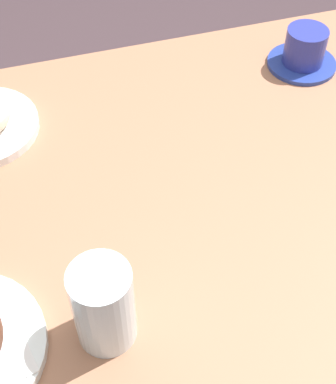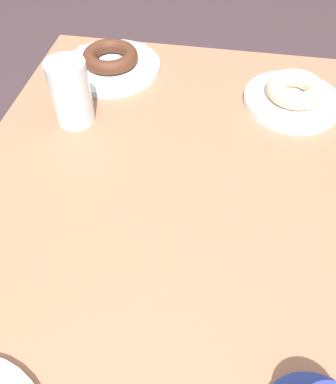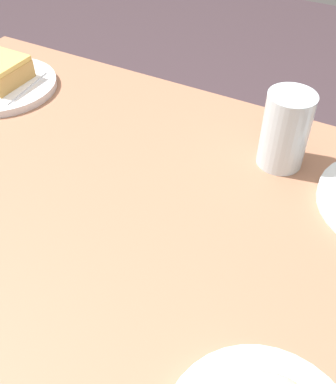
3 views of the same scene
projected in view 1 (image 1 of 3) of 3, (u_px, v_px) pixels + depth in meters
ground_plane at (193, 368)px, 1.43m from camera, size 6.00×6.00×0.00m
table at (207, 206)px, 0.94m from camera, size 1.05×0.73×0.73m
water_glass at (103, 306)px, 0.65m from camera, size 0.07×0.07×0.13m
coffee_cup at (304, 50)px, 1.04m from camera, size 0.13×0.13×0.08m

